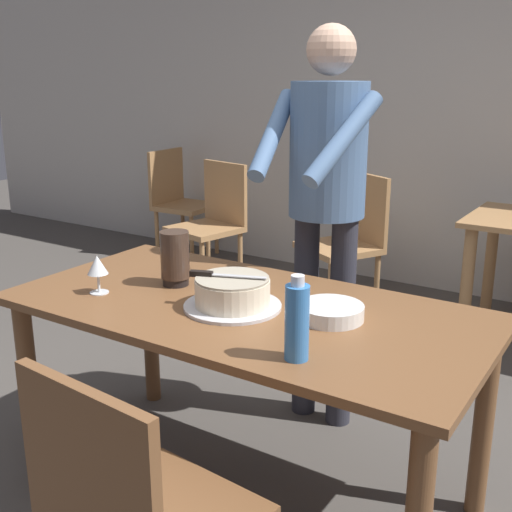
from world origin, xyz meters
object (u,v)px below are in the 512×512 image
at_px(person_cutting_cake, 326,186).
at_px(background_chair_0, 213,219).
at_px(wine_glass_near, 97,266).
at_px(cake_on_platter, 232,294).
at_px(background_chair_3, 349,237).
at_px(plate_stack, 331,312).
at_px(hurricane_lamp, 175,258).
at_px(background_chair_2, 179,199).
at_px(main_dining_table, 244,333).
at_px(cake_knife, 212,274).
at_px(water_bottle, 297,321).

relative_size(person_cutting_cake, background_chair_0, 1.91).
bearing_deg(wine_glass_near, cake_on_platter, 15.69).
bearing_deg(background_chair_3, plate_stack, -67.09).
bearing_deg(plate_stack, hurricane_lamp, -179.75).
bearing_deg(person_cutting_cake, background_chair_2, 142.04).
relative_size(main_dining_table, background_chair_0, 1.88).
relative_size(cake_knife, wine_glass_near, 1.81).
height_order(water_bottle, background_chair_3, water_bottle).
distance_m(cake_knife, plate_stack, 0.43).
xyz_separation_m(cake_on_platter, plate_stack, (0.33, 0.09, -0.03)).
height_order(main_dining_table, background_chair_3, background_chair_3).
distance_m(person_cutting_cake, background_chair_0, 2.11).
bearing_deg(water_bottle, hurricane_lamp, 155.53).
bearing_deg(background_chair_0, wine_glass_near, -63.55).
relative_size(water_bottle, hurricane_lamp, 1.19).
relative_size(main_dining_table, person_cutting_cake, 0.98).
bearing_deg(background_chair_3, water_bottle, -68.92).
xyz_separation_m(wine_glass_near, background_chair_0, (-1.05, 2.11, -0.36)).
bearing_deg(person_cutting_cake, wine_glass_near, -121.97).
height_order(cake_on_platter, water_bottle, water_bottle).
relative_size(wine_glass_near, water_bottle, 0.58).
distance_m(cake_knife, water_bottle, 0.50).
distance_m(hurricane_lamp, person_cutting_cake, 0.71).
distance_m(plate_stack, person_cutting_cake, 0.74).
bearing_deg(cake_on_platter, background_chair_0, 128.22).
height_order(wine_glass_near, background_chair_3, background_chair_3).
bearing_deg(background_chair_0, background_chair_3, 3.16).
height_order(water_bottle, background_chair_0, water_bottle).
xyz_separation_m(wine_glass_near, background_chair_3, (0.01, 2.17, -0.36)).
height_order(water_bottle, background_chair_2, water_bottle).
relative_size(plate_stack, background_chair_0, 0.24).
height_order(cake_on_platter, background_chair_3, background_chair_3).
bearing_deg(cake_knife, background_chair_3, 101.57).
height_order(cake_knife, wine_glass_near, wine_glass_near).
height_order(cake_on_platter, hurricane_lamp, hurricane_lamp).
height_order(hurricane_lamp, background_chair_3, hurricane_lamp).
bearing_deg(water_bottle, background_chair_2, 134.60).
bearing_deg(hurricane_lamp, water_bottle, -24.47).
relative_size(cake_on_platter, person_cutting_cake, 0.20).
distance_m(cake_on_platter, cake_knife, 0.10).
relative_size(wine_glass_near, background_chair_2, 0.16).
relative_size(background_chair_0, background_chair_3, 1.00).
bearing_deg(person_cutting_cake, hurricane_lamp, -119.45).
relative_size(cake_on_platter, background_chair_2, 0.38).
relative_size(main_dining_table, wine_glass_near, 11.74).
bearing_deg(cake_on_platter, person_cutting_cake, 89.23).
distance_m(cake_knife, background_chair_0, 2.52).
relative_size(cake_on_platter, background_chair_0, 0.38).
distance_m(main_dining_table, wine_glass_near, 0.59).
xyz_separation_m(water_bottle, background_chair_0, (-1.94, 2.21, -0.37)).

